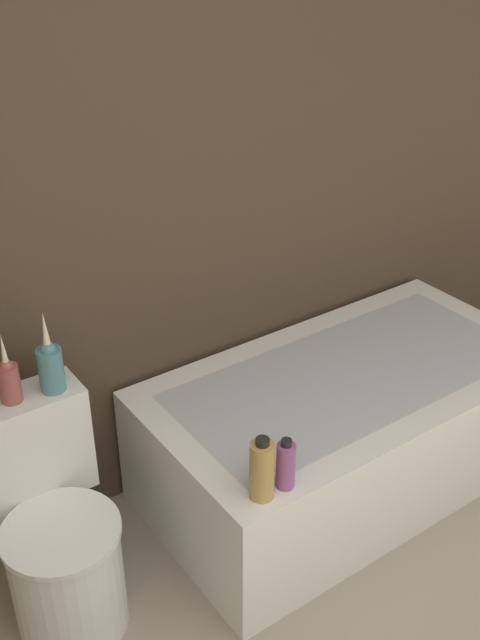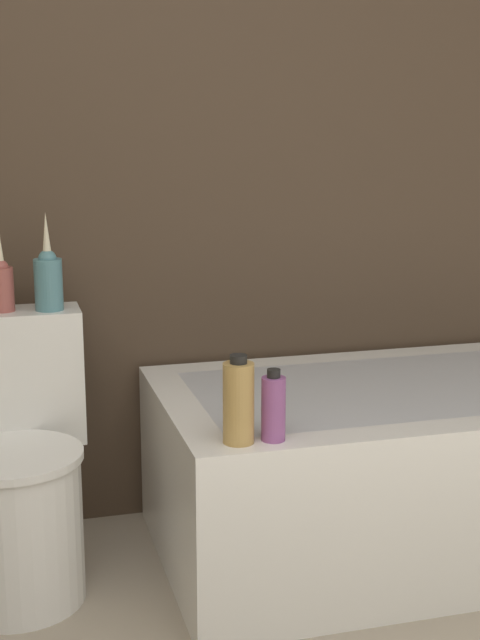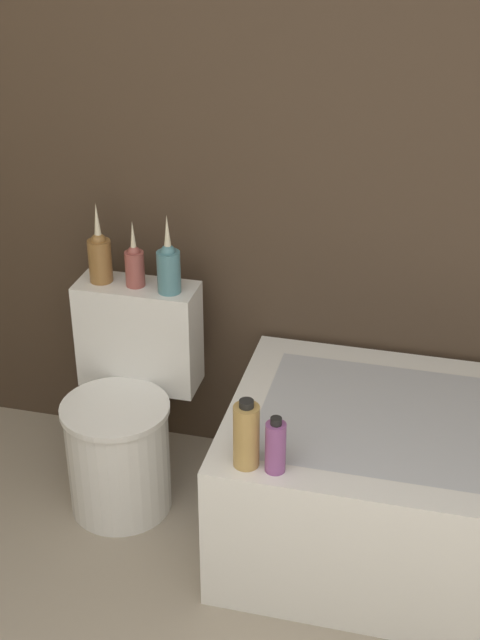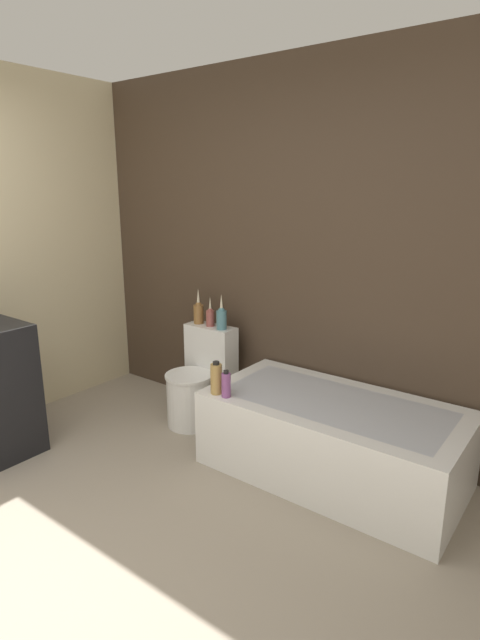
# 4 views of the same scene
# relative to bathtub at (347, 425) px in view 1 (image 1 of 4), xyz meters

# --- Properties ---
(wall_back_tiled) EXTENTS (6.40, 0.06, 2.60)m
(wall_back_tiled) POSITION_rel_bathtub_xyz_m (-0.77, 0.45, 1.05)
(wall_back_tiled) COLOR #423326
(wall_back_tiled) RESTS_ON ground_plane
(bathtub) EXTENTS (1.55, 0.80, 0.49)m
(bathtub) POSITION_rel_bathtub_xyz_m (0.00, 0.00, 0.00)
(bathtub) COLOR white
(bathtub) RESTS_ON ground
(toilet) EXTENTS (0.41, 0.52, 0.72)m
(toilet) POSITION_rel_bathtub_xyz_m (-1.17, 0.07, 0.07)
(toilet) COLOR white
(toilet) RESTS_ON ground
(vase_silver) EXTENTS (0.06, 0.06, 0.23)m
(vase_silver) POSITION_rel_bathtub_xyz_m (-1.17, 0.23, 0.55)
(vase_silver) COLOR #994C47
(vase_silver) RESTS_ON toilet
(vase_bronze) EXTENTS (0.08, 0.08, 0.27)m
(vase_bronze) POSITION_rel_bathtub_xyz_m (-1.05, 0.21, 0.56)
(vase_bronze) COLOR teal
(vase_bronze) RESTS_ON toilet
(shampoo_bottle_tall) EXTENTS (0.07, 0.07, 0.21)m
(shampoo_bottle_tall) POSITION_rel_bathtub_xyz_m (-0.66, -0.32, 0.34)
(shampoo_bottle_tall) COLOR tan
(shampoo_bottle_tall) RESTS_ON bathtub
(shampoo_bottle_short) EXTENTS (0.06, 0.06, 0.17)m
(shampoo_bottle_short) POSITION_rel_bathtub_xyz_m (-0.57, -0.33, 0.32)
(shampoo_bottle_short) COLOR #8C4C8C
(shampoo_bottle_short) RESTS_ON bathtub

